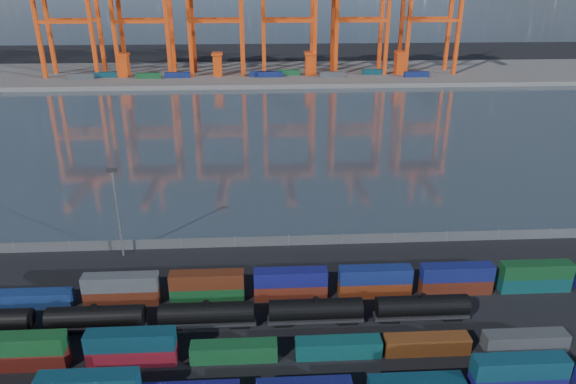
{
  "coord_description": "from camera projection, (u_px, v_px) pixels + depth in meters",
  "views": [
    {
      "loc": [
        -4.81,
        -56.57,
        46.12
      ],
      "look_at": [
        0.0,
        30.0,
        10.0
      ],
      "focal_mm": 32.0,
      "sensor_mm": 36.0,
      "label": 1
    }
  ],
  "objects": [
    {
      "name": "ground",
      "position": [
        300.0,
        344.0,
        70.12
      ],
      "size": [
        700.0,
        700.0,
        0.0
      ],
      "primitive_type": "plane",
      "color": "black",
      "rests_on": "ground"
    },
    {
      "name": "quay_containers",
      "position": [
        246.0,
        74.0,
        248.44
      ],
      "size": [
        172.58,
        10.99,
        2.6
      ],
      "color": "navy",
      "rests_on": "far_quay"
    },
    {
      "name": "tanker_string",
      "position": [
        96.0,
        318.0,
        71.96
      ],
      "size": [
        106.86,
        2.98,
        4.26
      ],
      "color": "black",
      "rests_on": "ground"
    },
    {
      "name": "far_quay",
      "position": [
        269.0,
        74.0,
        263.29
      ],
      "size": [
        700.0,
        70.0,
        2.0
      ],
      "primitive_type": "cube",
      "color": "#514F4C",
      "rests_on": "ground"
    },
    {
      "name": "container_row_mid",
      "position": [
        265.0,
        348.0,
        66.88
      ],
      "size": [
        140.86,
        2.3,
        4.9
      ],
      "color": "#3B3D40",
      "rests_on": "ground"
    },
    {
      "name": "yard_light_mast",
      "position": [
        117.0,
        208.0,
        88.97
      ],
      "size": [
        1.6,
        0.4,
        16.6
      ],
      "color": "slate",
      "rests_on": "ground"
    },
    {
      "name": "harbor_water",
      "position": [
        275.0,
        132.0,
        166.89
      ],
      "size": [
        700.0,
        700.0,
        0.0
      ],
      "primitive_type": "plane",
      "color": "#2F3B44",
      "rests_on": "ground"
    },
    {
      "name": "straddle_carriers",
      "position": [
        264.0,
        63.0,
        251.32
      ],
      "size": [
        140.0,
        7.0,
        11.1
      ],
      "color": "#EB4510",
      "rests_on": "far_quay"
    },
    {
      "name": "container_row_north",
      "position": [
        332.0,
        284.0,
        79.81
      ],
      "size": [
        127.64,
        2.3,
        4.9
      ],
      "color": "navy",
      "rests_on": "ground"
    },
    {
      "name": "waterfront_fence",
      "position": [
        289.0,
        241.0,
        95.54
      ],
      "size": [
        160.12,
        0.12,
        2.2
      ],
      "color": "#595B5E",
      "rests_on": "ground"
    }
  ]
}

